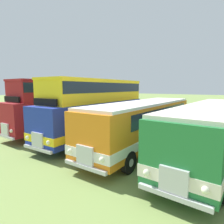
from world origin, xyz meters
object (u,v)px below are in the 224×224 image
Objects in this scene: bus_second_in_row at (97,106)px; bus_fourth_in_row at (211,128)px; bus_first_in_row at (69,103)px; bus_third_in_row at (144,121)px.

bus_second_in_row is 0.89× the size of bus_fourth_in_row.
bus_third_in_row is (7.81, -0.68, -0.72)m from bus_first_in_row.
bus_first_in_row reaches higher than bus_fourth_in_row.
bus_fourth_in_row is (11.71, -0.50, -0.72)m from bus_first_in_row.
bus_third_in_row is 0.95× the size of bus_fourth_in_row.
bus_second_in_row is at bearing -10.57° from bus_first_in_row.
bus_first_in_row is 3.97m from bus_second_in_row.
bus_first_in_row is at bearing 177.54° from bus_fourth_in_row.
bus_first_in_row is 11.75m from bus_fourth_in_row.
bus_fourth_in_row is at bearing 2.55° from bus_third_in_row.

